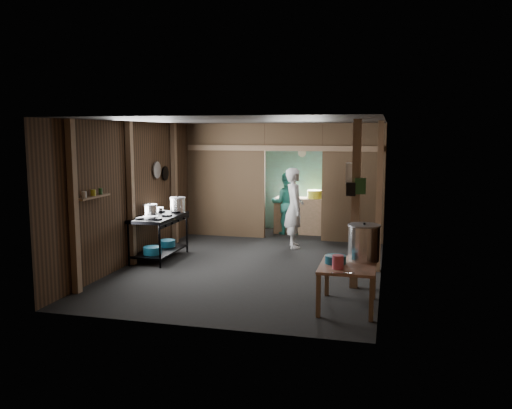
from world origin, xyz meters
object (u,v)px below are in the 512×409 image
(gas_range, at_px, (159,237))
(prep_table, at_px, (348,286))
(stove_pot_large, at_px, (178,205))
(cook, at_px, (294,208))
(yellow_tub, at_px, (315,194))
(pink_bucket, at_px, (338,262))
(stock_pot, at_px, (364,243))

(gas_range, bearing_deg, prep_table, -28.36)
(stove_pot_large, bearing_deg, cook, 27.06)
(gas_range, xyz_separation_m, yellow_tub, (2.52, 3.24, 0.53))
(pink_bucket, distance_m, cook, 4.12)
(stock_pot, bearing_deg, prep_table, -122.88)
(prep_table, distance_m, pink_bucket, 0.50)
(stove_pot_large, height_order, pink_bucket, stove_pot_large)
(gas_range, distance_m, stock_pot, 4.28)
(yellow_tub, bearing_deg, pink_bucket, -78.92)
(prep_table, distance_m, cook, 3.93)
(pink_bucket, bearing_deg, prep_table, 67.40)
(stove_pot_large, relative_size, yellow_tub, 0.90)
(prep_table, bearing_deg, pink_bucket, -112.60)
(gas_range, height_order, pink_bucket, gas_range)
(stove_pot_large, xyz_separation_m, cook, (2.14, 1.10, -0.14))
(yellow_tub, xyz_separation_m, cook, (-0.20, -1.61, -0.11))
(prep_table, height_order, yellow_tub, yellow_tub)
(prep_table, height_order, pink_bucket, pink_bucket)
(gas_range, distance_m, stove_pot_large, 0.79)
(stove_pot_large, height_order, yellow_tub, stove_pot_large)
(gas_range, relative_size, pink_bucket, 7.74)
(prep_table, relative_size, yellow_tub, 2.97)
(gas_range, relative_size, prep_table, 1.37)
(yellow_tub, relative_size, cook, 0.21)
(cook, bearing_deg, stove_pot_large, 99.29)
(prep_table, xyz_separation_m, stock_pot, (0.19, 0.30, 0.55))
(prep_table, distance_m, stove_pot_large, 4.41)
(prep_table, bearing_deg, yellow_tub, 102.83)
(stove_pot_large, relative_size, cook, 0.19)
(stock_pot, relative_size, cook, 0.32)
(yellow_tub, distance_m, cook, 1.62)
(prep_table, relative_size, stock_pot, 1.95)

